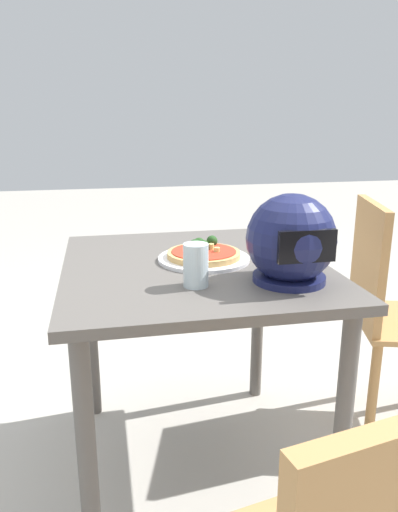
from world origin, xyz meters
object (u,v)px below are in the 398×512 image
at_px(motorcycle_helmet, 291,241).
at_px(drinking_glass, 196,265).
at_px(dining_table, 194,295).
at_px(chair_side, 390,305).
at_px(pizza, 203,252).

distance_m(motorcycle_helmet, drinking_glass, 0.27).
bearing_deg(drinking_glass, dining_table, -99.51).
bearing_deg(chair_side, motorcycle_helmet, 30.12).
distance_m(dining_table, chair_side, 0.79).
relative_size(dining_table, chair_side, 0.99).
xyz_separation_m(pizza, chair_side, (-0.74, -0.06, -0.27)).
bearing_deg(drinking_glass, chair_side, -159.62).
height_order(dining_table, drinking_glass, drinking_glass).
bearing_deg(chair_side, dining_table, 6.56).
height_order(motorcycle_helmet, chair_side, motorcycle_helmet).
relative_size(pizza, drinking_glass, 1.98).
distance_m(dining_table, drinking_glass, 0.27).
bearing_deg(pizza, drinking_glass, 73.37).
bearing_deg(pizza, motorcycle_helmet, 126.91).
distance_m(drinking_glass, chair_side, 0.91).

